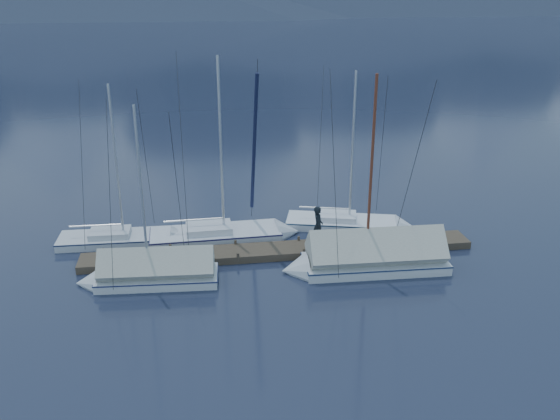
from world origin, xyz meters
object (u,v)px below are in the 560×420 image
object	(u,v)px
sailboat_open_right	(358,225)
sailboat_open_mid	(235,235)
sailboat_covered_far	(146,274)
person	(318,226)
sailboat_open_left	(134,239)
sailboat_covered_near	(363,259)

from	to	relation	value
sailboat_open_right	sailboat_open_mid	bearing A→B (deg)	-176.43
sailboat_covered_far	person	size ratio (longest dim) A/B	4.34
sailboat_open_left	sailboat_covered_far	bearing A→B (deg)	-78.56
sailboat_open_left	sailboat_covered_far	size ratio (longest dim) A/B	1.02
sailboat_open_left	sailboat_open_right	distance (m)	11.25
sailboat_open_right	person	xyz separation A→B (m)	(-2.65, -2.50, 1.14)
sailboat_open_mid	sailboat_open_right	size ratio (longest dim) A/B	1.11
sailboat_open_left	person	xyz separation A→B (m)	(8.60, -2.35, 1.14)
sailboat_open_mid	sailboat_covered_far	distance (m)	5.73
sailboat_open_mid	sailboat_open_left	bearing A→B (deg)	177.13
sailboat_open_left	sailboat_open_right	xyz separation A→B (m)	(11.25, 0.15, 0.01)
sailboat_open_mid	person	bearing A→B (deg)	-29.47
sailboat_open_left	sailboat_open_right	world-z (taller)	sailboat_open_right
sailboat_open_mid	person	size ratio (longest dim) A/B	5.09
sailboat_open_left	sailboat_open_mid	bearing A→B (deg)	-2.87
sailboat_covered_far	person	distance (m)	8.02
person	sailboat_open_right	bearing A→B (deg)	-44.72
sailboat_open_left	sailboat_open_mid	distance (m)	4.89
sailboat_open_right	sailboat_covered_near	bearing A→B (deg)	-103.24
sailboat_open_mid	sailboat_covered_near	xyz separation A→B (m)	(5.29, -4.20, 0.30)
sailboat_open_right	sailboat_covered_near	distance (m)	4.73
sailboat_open_left	sailboat_open_right	size ratio (longest dim) A/B	0.96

